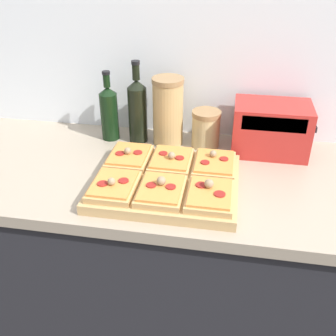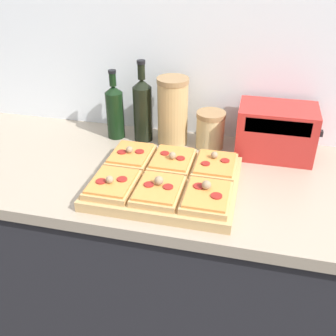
{
  "view_description": "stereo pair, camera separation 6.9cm",
  "coord_description": "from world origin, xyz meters",
  "px_view_note": "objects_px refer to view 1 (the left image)",
  "views": [
    {
      "loc": [
        0.12,
        -0.83,
        1.62
      ],
      "look_at": [
        -0.07,
        0.25,
        0.96
      ],
      "focal_mm": 42.0,
      "sensor_mm": 36.0,
      "label": 1
    },
    {
      "loc": [
        0.19,
        -0.81,
        1.62
      ],
      "look_at": [
        -0.07,
        0.25,
        0.96
      ],
      "focal_mm": 42.0,
      "sensor_mm": 36.0,
      "label": 2
    }
  ],
  "objects_px": {
    "olive_oil_bottle": "(109,112)",
    "grain_jar_short": "(206,129)",
    "cutting_board": "(166,182)",
    "wine_bottle": "(137,110)",
    "toaster_oven": "(271,128)",
    "grain_jar_tall": "(168,111)"
  },
  "relations": [
    {
      "from": "grain_jar_tall",
      "to": "toaster_oven",
      "type": "relative_size",
      "value": 0.88
    },
    {
      "from": "olive_oil_bottle",
      "to": "grain_jar_tall",
      "type": "bearing_deg",
      "value": 0.0
    },
    {
      "from": "cutting_board",
      "to": "wine_bottle",
      "type": "relative_size",
      "value": 1.44
    },
    {
      "from": "olive_oil_bottle",
      "to": "grain_jar_short",
      "type": "distance_m",
      "value": 0.38
    },
    {
      "from": "olive_oil_bottle",
      "to": "grain_jar_short",
      "type": "height_order",
      "value": "olive_oil_bottle"
    },
    {
      "from": "wine_bottle",
      "to": "grain_jar_short",
      "type": "distance_m",
      "value": 0.27
    },
    {
      "from": "toaster_oven",
      "to": "grain_jar_short",
      "type": "bearing_deg",
      "value": 178.5
    },
    {
      "from": "grain_jar_tall",
      "to": "toaster_oven",
      "type": "xyz_separation_m",
      "value": [
        0.39,
        -0.01,
        -0.04
      ]
    },
    {
      "from": "cutting_board",
      "to": "grain_jar_tall",
      "type": "bearing_deg",
      "value": 99.0
    },
    {
      "from": "cutting_board",
      "to": "toaster_oven",
      "type": "distance_m",
      "value": 0.46
    },
    {
      "from": "grain_jar_tall",
      "to": "olive_oil_bottle",
      "type": "bearing_deg",
      "value": -180.0
    },
    {
      "from": "olive_oil_bottle",
      "to": "grain_jar_short",
      "type": "bearing_deg",
      "value": 0.0
    },
    {
      "from": "grain_jar_tall",
      "to": "toaster_oven",
      "type": "height_order",
      "value": "grain_jar_tall"
    },
    {
      "from": "wine_bottle",
      "to": "grain_jar_short",
      "type": "height_order",
      "value": "wine_bottle"
    },
    {
      "from": "olive_oil_bottle",
      "to": "grain_jar_short",
      "type": "relative_size",
      "value": 1.92
    },
    {
      "from": "olive_oil_bottle",
      "to": "toaster_oven",
      "type": "bearing_deg",
      "value": -0.58
    },
    {
      "from": "grain_jar_short",
      "to": "cutting_board",
      "type": "bearing_deg",
      "value": -107.23
    },
    {
      "from": "grain_jar_tall",
      "to": "grain_jar_short",
      "type": "bearing_deg",
      "value": 0.0
    },
    {
      "from": "cutting_board",
      "to": "wine_bottle",
      "type": "height_order",
      "value": "wine_bottle"
    },
    {
      "from": "wine_bottle",
      "to": "grain_jar_tall",
      "type": "xyz_separation_m",
      "value": [
        0.12,
        0.0,
        0.0
      ]
    },
    {
      "from": "cutting_board",
      "to": "toaster_oven",
      "type": "height_order",
      "value": "toaster_oven"
    },
    {
      "from": "olive_oil_bottle",
      "to": "cutting_board",
      "type": "bearing_deg",
      "value": -47.92
    }
  ]
}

